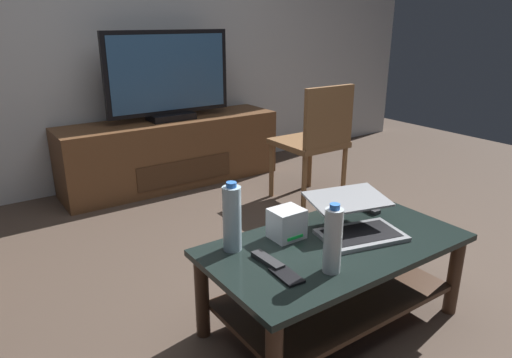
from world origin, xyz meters
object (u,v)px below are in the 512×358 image
(water_bottle_near, at_px, (232,218))
(tv_remote, at_px, (365,208))
(television, at_px, (169,78))
(water_bottle_far, at_px, (333,240))
(media_cabinet, at_px, (172,152))
(cell_phone, at_px, (287,275))
(router_box, at_px, (287,224))
(soundbar_remote, at_px, (268,260))
(coffee_table, at_px, (334,268))
(laptop, at_px, (356,220))
(dining_chair, at_px, (316,138))

(water_bottle_near, bearing_deg, tv_remote, -1.53)
(television, bearing_deg, water_bottle_far, -100.07)
(media_cabinet, bearing_deg, water_bottle_near, -107.68)
(water_bottle_near, bearing_deg, water_bottle_far, -59.14)
(media_cabinet, bearing_deg, cell_phone, -104.25)
(router_box, height_order, soundbar_remote, router_box)
(coffee_table, height_order, soundbar_remote, soundbar_remote)
(laptop, bearing_deg, dining_chair, 55.74)
(router_box, bearing_deg, cell_phone, -128.04)
(router_box, xyz_separation_m, soundbar_remote, (-0.19, -0.13, -0.05))
(dining_chair, bearing_deg, coffee_table, -128.18)
(laptop, xyz_separation_m, water_bottle_near, (-0.53, 0.17, 0.08))
(media_cabinet, relative_size, cell_phone, 12.59)
(media_cabinet, distance_m, laptop, 2.10)
(coffee_table, relative_size, dining_chair, 1.29)
(soundbar_remote, bearing_deg, cell_phone, -93.24)
(router_box, distance_m, water_bottle_near, 0.26)
(media_cabinet, height_order, television, television)
(cell_phone, bearing_deg, soundbar_remote, 92.24)
(water_bottle_near, distance_m, water_bottle_far, 0.41)
(router_box, xyz_separation_m, tv_remote, (0.51, 0.02, -0.05))
(media_cabinet, relative_size, tv_remote, 11.02)
(cell_phone, distance_m, soundbar_remote, 0.12)
(laptop, xyz_separation_m, tv_remote, (0.23, 0.15, -0.05))
(media_cabinet, xyz_separation_m, tv_remote, (0.15, -1.94, 0.14))
(water_bottle_near, bearing_deg, dining_chair, 36.30)
(dining_chair, distance_m, water_bottle_far, 1.69)
(media_cabinet, bearing_deg, tv_remote, -85.66)
(water_bottle_near, bearing_deg, soundbar_remote, -72.85)
(laptop, distance_m, water_bottle_near, 0.56)
(television, relative_size, router_box, 7.34)
(dining_chair, bearing_deg, laptop, -124.26)
(tv_remote, bearing_deg, dining_chair, 62.76)
(dining_chair, distance_m, cell_phone, 1.75)
(television, bearing_deg, cell_phone, -104.38)
(water_bottle_far, xyz_separation_m, cell_phone, (-0.16, 0.06, -0.12))
(coffee_table, xyz_separation_m, soundbar_remote, (-0.34, 0.02, 0.13))
(water_bottle_near, distance_m, tv_remote, 0.77)
(laptop, bearing_deg, router_box, 154.71)
(television, bearing_deg, laptop, -92.35)
(laptop, distance_m, cell_phone, 0.49)
(television, relative_size, water_bottle_far, 3.73)
(coffee_table, xyz_separation_m, television, (0.22, 2.09, 0.59))
(television, height_order, water_bottle_far, television)
(router_box, relative_size, water_bottle_near, 0.47)
(dining_chair, relative_size, water_bottle_near, 2.99)
(water_bottle_near, bearing_deg, coffee_table, -26.26)
(cell_phone, bearing_deg, router_box, 55.51)
(dining_chair, height_order, water_bottle_far, dining_chair)
(water_bottle_near, relative_size, tv_remote, 1.81)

